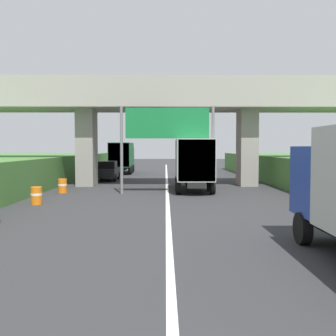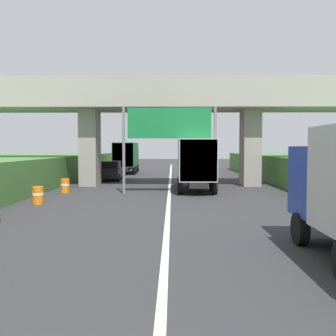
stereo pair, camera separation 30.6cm
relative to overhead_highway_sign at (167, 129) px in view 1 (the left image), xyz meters
name	(u,v)px [view 1 (the left image)]	position (x,y,z in m)	size (l,w,h in m)	color
lane_centre_stripe	(167,194)	(0.00, -0.12, -4.05)	(0.20, 85.32, 0.01)	white
overpass_bridge	(167,106)	(0.00, 5.55, 1.98)	(40.00, 4.80, 7.98)	#9E998E
overhead_highway_sign	(167,129)	(0.00, 0.00, 0.00)	(5.88, 0.18, 5.48)	slate
truck_red	(193,162)	(1.74, 2.07, -2.12)	(2.44, 7.30, 3.44)	black
truck_green	(122,156)	(-5.00, 19.86, -2.12)	(2.44, 7.30, 3.44)	black
car_black	(107,171)	(-5.25, 10.16, -3.20)	(1.86, 4.10, 1.72)	black
construction_barrel_2	(36,196)	(-6.71, -4.55, -3.60)	(0.57, 0.57, 0.90)	orange
construction_barrel_3	(62,186)	(-6.72, 0.61, -3.60)	(0.57, 0.57, 0.90)	orange
construction_barrel_4	(80,179)	(-6.69, 5.76, -3.60)	(0.57, 0.57, 0.90)	orange
construction_barrel_5	(93,175)	(-6.70, 10.92, -3.60)	(0.57, 0.57, 0.90)	orange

